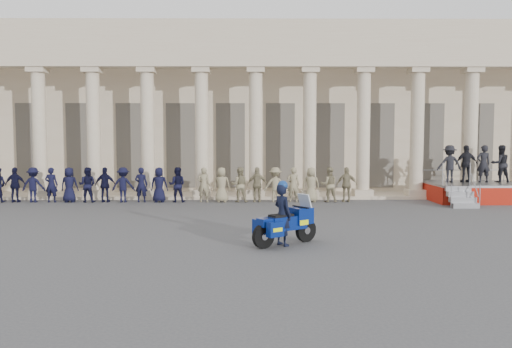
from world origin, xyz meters
name	(u,v)px	position (x,y,z in m)	size (l,w,h in m)	color
ground	(217,228)	(0.00, 0.00, 0.00)	(90.00, 90.00, 0.00)	#404043
building	(234,112)	(0.00, 14.74, 4.52)	(40.00, 12.50, 9.00)	#BFAC8F
officer_rank	(134,185)	(-4.30, 6.66, 0.80)	(20.23, 0.61, 1.60)	black
reviewing_stand	(473,172)	(11.43, 6.98, 1.37)	(4.25, 4.08, 2.61)	gray
motorcycle	(286,223)	(2.06, -2.64, 0.59)	(1.82, 1.49, 1.37)	black
rider	(283,213)	(1.97, -2.71, 0.88)	(0.68, 0.74, 1.78)	black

